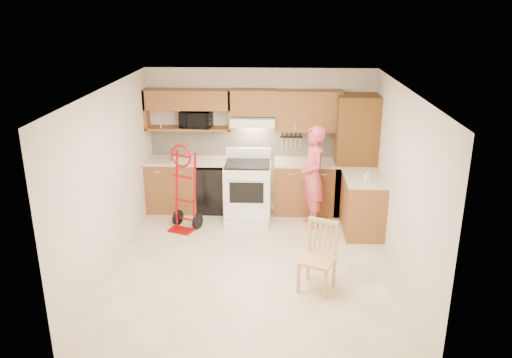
# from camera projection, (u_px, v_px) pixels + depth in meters

# --- Properties ---
(floor) EXTENTS (4.00, 4.50, 0.02)m
(floor) POSITION_uv_depth(u_px,v_px,m) (254.00, 262.00, 7.42)
(floor) COLOR beige
(floor) RESTS_ON ground
(ceiling) EXTENTS (4.00, 4.50, 0.02)m
(ceiling) POSITION_uv_depth(u_px,v_px,m) (254.00, 89.00, 6.59)
(ceiling) COLOR white
(ceiling) RESTS_ON ground
(wall_back) EXTENTS (4.00, 0.02, 2.50)m
(wall_back) POSITION_uv_depth(u_px,v_px,m) (260.00, 139.00, 9.14)
(wall_back) COLOR beige
(wall_back) RESTS_ON ground
(wall_front) EXTENTS (4.00, 0.02, 2.50)m
(wall_front) POSITION_uv_depth(u_px,v_px,m) (243.00, 259.00, 4.87)
(wall_front) COLOR beige
(wall_front) RESTS_ON ground
(wall_left) EXTENTS (0.02, 4.50, 2.50)m
(wall_left) POSITION_uv_depth(u_px,v_px,m) (110.00, 179.00, 7.09)
(wall_left) COLOR beige
(wall_left) RESTS_ON ground
(wall_right) EXTENTS (0.02, 4.50, 2.50)m
(wall_right) POSITION_uv_depth(u_px,v_px,m) (403.00, 183.00, 6.92)
(wall_right) COLOR beige
(wall_right) RESTS_ON ground
(backsplash) EXTENTS (3.92, 0.03, 0.55)m
(backsplash) POSITION_uv_depth(u_px,v_px,m) (260.00, 142.00, 9.13)
(backsplash) COLOR beige
(backsplash) RESTS_ON wall_back
(lower_cab_left) EXTENTS (0.90, 0.60, 0.90)m
(lower_cab_left) POSITION_uv_depth(u_px,v_px,m) (173.00, 185.00, 9.17)
(lower_cab_left) COLOR brown
(lower_cab_left) RESTS_ON ground
(dishwasher) EXTENTS (0.60, 0.60, 0.85)m
(dishwasher) POSITION_uv_depth(u_px,v_px,m) (215.00, 187.00, 9.15)
(dishwasher) COLOR black
(dishwasher) RESTS_ON ground
(lower_cab_right) EXTENTS (1.14, 0.60, 0.90)m
(lower_cab_right) POSITION_uv_depth(u_px,v_px,m) (306.00, 187.00, 9.07)
(lower_cab_right) COLOR brown
(lower_cab_right) RESTS_ON ground
(countertop_left) EXTENTS (1.50, 0.63, 0.04)m
(countertop_left) POSITION_uv_depth(u_px,v_px,m) (189.00, 161.00, 9.00)
(countertop_left) COLOR beige
(countertop_left) RESTS_ON lower_cab_left
(countertop_right) EXTENTS (1.14, 0.63, 0.04)m
(countertop_right) POSITION_uv_depth(u_px,v_px,m) (307.00, 162.00, 8.92)
(countertop_right) COLOR beige
(countertop_right) RESTS_ON lower_cab_right
(cab_return_right) EXTENTS (0.60, 1.00, 0.90)m
(cab_return_right) POSITION_uv_depth(u_px,v_px,m) (363.00, 205.00, 8.28)
(cab_return_right) COLOR brown
(cab_return_right) RESTS_ON ground
(countertop_return) EXTENTS (0.63, 1.00, 0.04)m
(countertop_return) POSITION_uv_depth(u_px,v_px,m) (365.00, 178.00, 8.13)
(countertop_return) COLOR beige
(countertop_return) RESTS_ON cab_return_right
(pantry_tall) EXTENTS (0.70, 0.60, 2.10)m
(pantry_tall) POSITION_uv_depth(u_px,v_px,m) (355.00, 156.00, 8.84)
(pantry_tall) COLOR #522F13
(pantry_tall) RESTS_ON ground
(upper_cab_left) EXTENTS (1.50, 0.33, 0.34)m
(upper_cab_left) POSITION_uv_depth(u_px,v_px,m) (187.00, 99.00, 8.78)
(upper_cab_left) COLOR brown
(upper_cab_left) RESTS_ON wall_back
(upper_shelf_mw) EXTENTS (1.50, 0.33, 0.04)m
(upper_shelf_mw) POSITION_uv_depth(u_px,v_px,m) (189.00, 128.00, 8.95)
(upper_shelf_mw) COLOR brown
(upper_shelf_mw) RESTS_ON wall_back
(upper_cab_center) EXTENTS (0.76, 0.33, 0.44)m
(upper_cab_center) POSITION_uv_depth(u_px,v_px,m) (253.00, 102.00, 8.75)
(upper_cab_center) COLOR brown
(upper_cab_center) RESTS_ON wall_back
(upper_cab_right) EXTENTS (1.14, 0.33, 0.70)m
(upper_cab_right) POSITION_uv_depth(u_px,v_px,m) (308.00, 111.00, 8.75)
(upper_cab_right) COLOR brown
(upper_cab_right) RESTS_ON wall_back
(range_hood) EXTENTS (0.76, 0.46, 0.14)m
(range_hood) POSITION_uv_depth(u_px,v_px,m) (253.00, 121.00, 8.79)
(range_hood) COLOR white
(range_hood) RESTS_ON wall_back
(knife_strip) EXTENTS (0.40, 0.05, 0.29)m
(knife_strip) POSITION_uv_depth(u_px,v_px,m) (291.00, 140.00, 9.06)
(knife_strip) COLOR black
(knife_strip) RESTS_ON backsplash
(microwave) EXTENTS (0.57, 0.42, 0.29)m
(microwave) POSITION_uv_depth(u_px,v_px,m) (196.00, 119.00, 8.89)
(microwave) COLOR black
(microwave) RESTS_ON upper_shelf_mw
(range) EXTENTS (0.79, 1.04, 1.16)m
(range) POSITION_uv_depth(u_px,v_px,m) (248.00, 187.00, 8.74)
(range) COLOR white
(range) RESTS_ON ground
(person) EXTENTS (0.53, 0.69, 1.71)m
(person) POSITION_uv_depth(u_px,v_px,m) (313.00, 177.00, 8.37)
(person) COLOR #D44A56
(person) RESTS_ON ground
(hand_truck) EXTENTS (0.65, 0.63, 1.30)m
(hand_truck) POSITION_uv_depth(u_px,v_px,m) (183.00, 192.00, 8.28)
(hand_truck) COLOR #A80507
(hand_truck) RESTS_ON ground
(dining_chair) EXTENTS (0.56, 0.58, 0.93)m
(dining_chair) POSITION_uv_depth(u_px,v_px,m) (317.00, 258.00, 6.56)
(dining_chair) COLOR #E3B56A
(dining_chair) RESTS_ON ground
(soap_bottle) EXTENTS (0.10, 0.10, 0.17)m
(soap_bottle) POSITION_uv_depth(u_px,v_px,m) (367.00, 176.00, 7.89)
(soap_bottle) COLOR white
(soap_bottle) RESTS_ON countertop_return
(bowl) EXTENTS (0.28, 0.28, 0.05)m
(bowl) POSITION_uv_depth(u_px,v_px,m) (176.00, 158.00, 9.00)
(bowl) COLOR white
(bowl) RESTS_ON countertop_left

